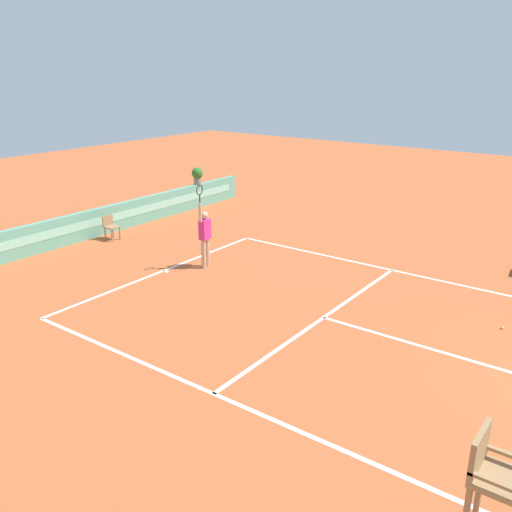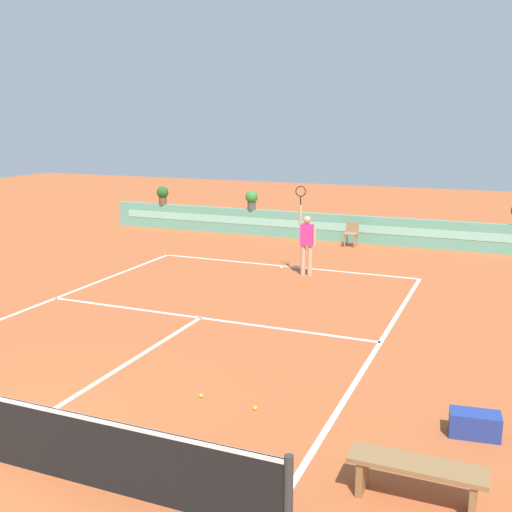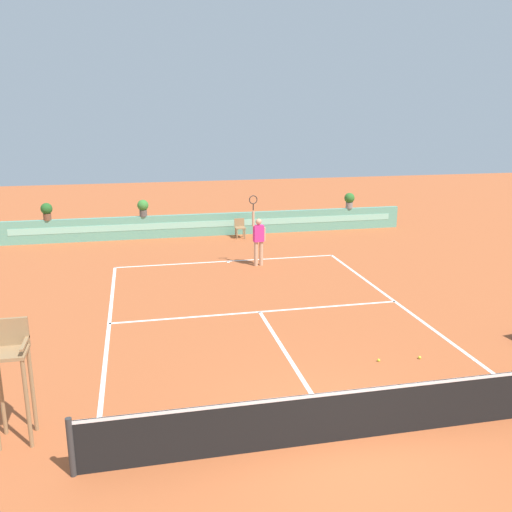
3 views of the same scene
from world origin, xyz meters
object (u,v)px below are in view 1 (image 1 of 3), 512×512
at_px(umpire_chair, 492,500).
at_px(tennis_player, 205,234).
at_px(potted_plant_far_right, 197,175).
at_px(ball_kid_chair, 111,226).
at_px(tennis_ball_near_baseline, 502,328).

bearing_deg(umpire_chair, tennis_player, 56.79).
height_order(tennis_player, potted_plant_far_right, tennis_player).
distance_m(umpire_chair, ball_kid_chair, 15.86).
relative_size(umpire_chair, potted_plant_far_right, 2.96).
distance_m(ball_kid_chair, tennis_ball_near_baseline, 12.95).
height_order(tennis_player, tennis_ball_near_baseline, tennis_player).
bearing_deg(potted_plant_far_right, ball_kid_chair, -172.26).
distance_m(tennis_player, tennis_ball_near_baseline, 8.45).
height_order(umpire_chair, potted_plant_far_right, umpire_chair).
xyz_separation_m(tennis_player, tennis_ball_near_baseline, (0.94, -8.34, -1.02)).
height_order(ball_kid_chair, tennis_ball_near_baseline, ball_kid_chair).
height_order(ball_kid_chair, tennis_player, tennis_player).
distance_m(tennis_ball_near_baseline, potted_plant_far_right, 14.48).
relative_size(tennis_player, tennis_ball_near_baseline, 38.01).
bearing_deg(tennis_player, umpire_chair, -123.21).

